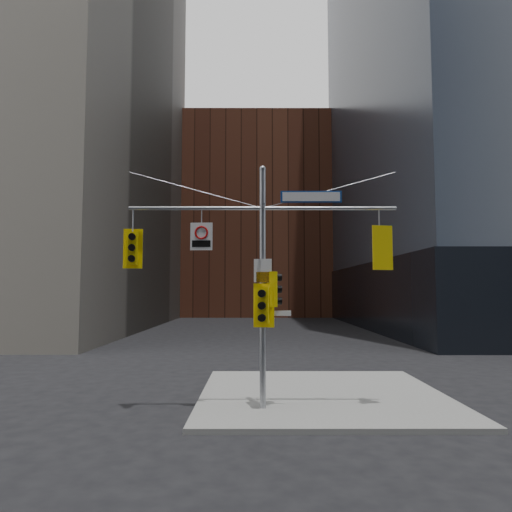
{
  "coord_description": "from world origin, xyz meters",
  "views": [
    {
      "loc": [
        -0.22,
        -11.49,
        3.55
      ],
      "look_at": [
        -0.2,
        2.0,
        4.57
      ],
      "focal_mm": 32.0,
      "sensor_mm": 36.0,
      "label": 1
    }
  ],
  "objects_px": {
    "street_sign_blade": "(311,197)",
    "traffic_light_pole_side": "(274,289)",
    "signal_assembly": "(263,261)",
    "traffic_light_west_arm": "(132,248)",
    "traffic_light_east_arm": "(380,248)",
    "traffic_light_pole_front": "(263,305)",
    "regulatory_sign_arm": "(201,235)"
  },
  "relations": [
    {
      "from": "street_sign_blade",
      "to": "traffic_light_pole_side",
      "type": "bearing_deg",
      "value": 179.87
    },
    {
      "from": "traffic_light_pole_side",
      "to": "signal_assembly",
      "type": "bearing_deg",
      "value": 81.58
    },
    {
      "from": "traffic_light_pole_side",
      "to": "traffic_light_west_arm",
      "type": "bearing_deg",
      "value": 78.86
    },
    {
      "from": "signal_assembly",
      "to": "traffic_light_east_arm",
      "type": "relative_size",
      "value": 6.1
    },
    {
      "from": "signal_assembly",
      "to": "traffic_light_east_arm",
      "type": "bearing_deg",
      "value": 0.01
    },
    {
      "from": "traffic_light_pole_side",
      "to": "traffic_light_pole_front",
      "type": "height_order",
      "value": "traffic_light_pole_side"
    },
    {
      "from": "traffic_light_pole_side",
      "to": "street_sign_blade",
      "type": "xyz_separation_m",
      "value": [
        1.13,
        -0.01,
        2.77
      ]
    },
    {
      "from": "traffic_light_pole_side",
      "to": "traffic_light_pole_front",
      "type": "relative_size",
      "value": 0.81
    },
    {
      "from": "traffic_light_west_arm",
      "to": "traffic_light_east_arm",
      "type": "xyz_separation_m",
      "value": [
        7.36,
        -0.01,
        -0.0
      ]
    },
    {
      "from": "signal_assembly",
      "to": "traffic_light_pole_side",
      "type": "xyz_separation_m",
      "value": [
        0.32,
        0.02,
        -0.83
      ]
    },
    {
      "from": "traffic_light_west_arm",
      "to": "street_sign_blade",
      "type": "bearing_deg",
      "value": -9.67
    },
    {
      "from": "traffic_light_east_arm",
      "to": "traffic_light_pole_side",
      "type": "xyz_separation_m",
      "value": [
        -3.16,
        0.01,
        -1.22
      ]
    },
    {
      "from": "traffic_light_pole_front",
      "to": "street_sign_blade",
      "type": "height_order",
      "value": "street_sign_blade"
    },
    {
      "from": "traffic_light_west_arm",
      "to": "traffic_light_east_arm",
      "type": "height_order",
      "value": "traffic_light_east_arm"
    },
    {
      "from": "traffic_light_west_arm",
      "to": "street_sign_blade",
      "type": "height_order",
      "value": "street_sign_blade"
    },
    {
      "from": "traffic_light_pole_front",
      "to": "traffic_light_west_arm",
      "type": "bearing_deg",
      "value": -174.24
    },
    {
      "from": "regulatory_sign_arm",
      "to": "traffic_light_west_arm",
      "type": "bearing_deg",
      "value": -177.82
    },
    {
      "from": "traffic_light_west_arm",
      "to": "traffic_light_pole_front",
      "type": "relative_size",
      "value": 0.93
    },
    {
      "from": "traffic_light_west_arm",
      "to": "traffic_light_east_arm",
      "type": "distance_m",
      "value": 7.36
    },
    {
      "from": "signal_assembly",
      "to": "traffic_light_pole_side",
      "type": "distance_m",
      "value": 0.9
    },
    {
      "from": "traffic_light_east_arm",
      "to": "regulatory_sign_arm",
      "type": "height_order",
      "value": "regulatory_sign_arm"
    },
    {
      "from": "traffic_light_pole_side",
      "to": "traffic_light_pole_front",
      "type": "distance_m",
      "value": 0.64
    },
    {
      "from": "traffic_light_west_arm",
      "to": "traffic_light_east_arm",
      "type": "relative_size",
      "value": 0.91
    },
    {
      "from": "traffic_light_east_arm",
      "to": "regulatory_sign_arm",
      "type": "relative_size",
      "value": 1.59
    },
    {
      "from": "signal_assembly",
      "to": "traffic_light_east_arm",
      "type": "distance_m",
      "value": 3.51
    },
    {
      "from": "regulatory_sign_arm",
      "to": "traffic_light_pole_side",
      "type": "bearing_deg",
      "value": 4.05
    },
    {
      "from": "signal_assembly",
      "to": "traffic_light_pole_front",
      "type": "distance_m",
      "value": 1.33
    },
    {
      "from": "traffic_light_east_arm",
      "to": "street_sign_blade",
      "type": "xyz_separation_m",
      "value": [
        -2.03,
        0.0,
        1.55
      ]
    },
    {
      "from": "traffic_light_east_arm",
      "to": "street_sign_blade",
      "type": "distance_m",
      "value": 2.55
    },
    {
      "from": "street_sign_blade",
      "to": "traffic_light_east_arm",
      "type": "bearing_deg",
      "value": 0.43
    },
    {
      "from": "signal_assembly",
      "to": "regulatory_sign_arm",
      "type": "height_order",
      "value": "signal_assembly"
    },
    {
      "from": "traffic_light_east_arm",
      "to": "regulatory_sign_arm",
      "type": "xyz_separation_m",
      "value": [
        -5.31,
        -0.02,
        0.38
      ]
    }
  ]
}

